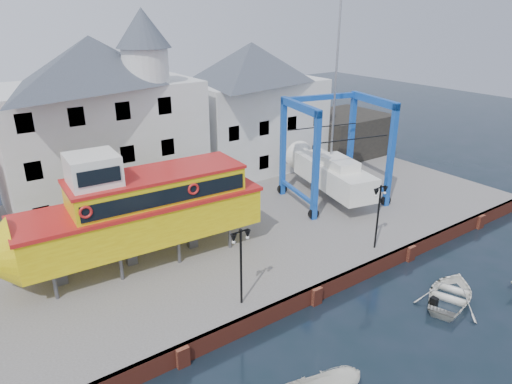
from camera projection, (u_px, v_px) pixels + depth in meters
ground at (315, 303)px, 24.82m from camera, size 140.00×140.00×0.00m
hardstanding at (213, 223)px, 32.96m from camera, size 44.00×22.00×1.00m
quay_wall at (314, 295)px, 24.71m from camera, size 44.00×0.47×1.00m
building_white_main at (101, 120)px, 33.39m from camera, size 14.00×8.30×14.00m
building_white_right at (252, 106)px, 41.55m from camera, size 12.00×8.00×11.20m
shed_dark at (343, 133)px, 46.73m from camera, size 8.00×7.00×4.00m
lamp_post_left at (241, 248)px, 22.02m from camera, size 1.12×0.32×4.20m
lamp_post_right at (380, 201)px, 27.37m from camera, size 1.12×0.32×4.20m
tour_boat at (127, 213)px, 25.57m from camera, size 16.07×4.62×6.92m
travel_lift at (328, 166)px, 35.60m from camera, size 8.02×10.25×15.02m
motorboat_b at (450, 299)px, 25.15m from camera, size 5.42×4.68×0.94m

